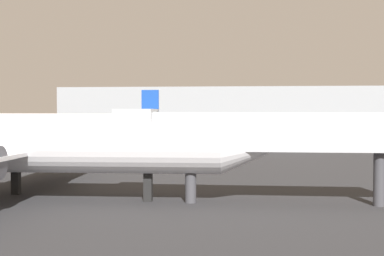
{
  "coord_description": "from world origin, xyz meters",
  "views": [
    {
      "loc": [
        2.99,
        -13.48,
        5.71
      ],
      "look_at": [
        -2.56,
        41.5,
        3.94
      ],
      "focal_mm": 48.19,
      "sensor_mm": 36.0,
      "label": 1
    }
  ],
  "objects_px": {
    "airplane_distant": "(222,127)",
    "airplane_far_left": "(40,126)",
    "jet_bridge": "(250,133)",
    "airplane_at_gate": "(17,143)"
  },
  "relations": [
    {
      "from": "airplane_distant",
      "to": "airplane_far_left",
      "type": "xyz_separation_m",
      "value": [
        -34.09,
        15.43,
        -0.4
      ]
    },
    {
      "from": "airplane_distant",
      "to": "jet_bridge",
      "type": "relative_size",
      "value": 1.64
    },
    {
      "from": "airplane_far_left",
      "to": "jet_bridge",
      "type": "distance_m",
      "value": 70.38
    },
    {
      "from": "airplane_distant",
      "to": "jet_bridge",
      "type": "distance_m",
      "value": 44.12
    },
    {
      "from": "airplane_distant",
      "to": "airplane_far_left",
      "type": "height_order",
      "value": "airplane_far_left"
    },
    {
      "from": "airplane_at_gate",
      "to": "airplane_distant",
      "type": "height_order",
      "value": "airplane_at_gate"
    },
    {
      "from": "airplane_far_left",
      "to": "jet_bridge",
      "type": "height_order",
      "value": "airplane_far_left"
    },
    {
      "from": "airplane_far_left",
      "to": "airplane_distant",
      "type": "bearing_deg",
      "value": -27.9
    },
    {
      "from": "airplane_distant",
      "to": "airplane_far_left",
      "type": "relative_size",
      "value": 1.11
    },
    {
      "from": "airplane_far_left",
      "to": "airplane_at_gate",
      "type": "bearing_deg",
      "value": -72.57
    }
  ]
}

